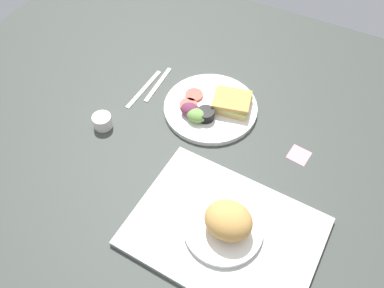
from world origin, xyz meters
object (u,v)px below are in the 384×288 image
serving_tray (224,232)px  sticky_note (299,155)px  fork (158,84)px  knife (144,89)px  plate_with_salad (212,107)px  espresso_cup (102,121)px  bread_plate_near (226,223)px

serving_tray → sticky_note: (-8.93, -31.37, -0.74)cm
fork → knife: same height
serving_tray → plate_with_salad: size_ratio=1.56×
fork → espresso_cup: bearing=-16.4°
bread_plate_near → espresso_cup: bearing=-17.4°
bread_plate_near → sticky_note: bearing=-105.7°
bread_plate_near → knife: 55.55cm
plate_with_salad → espresso_cup: 33.18cm
espresso_cup → fork: espresso_cup is taller
plate_with_salad → espresso_cup: plate_with_salad is taller
sticky_note → knife: bearing=-2.3°
plate_with_salad → fork: size_ratio=1.69×
serving_tray → knife: 55.27cm
knife → bread_plate_near: bearing=54.4°
fork → sticky_note: size_ratio=3.04×
serving_tray → fork: 55.54cm
espresso_cup → sticky_note: espresso_cup is taller
espresso_cup → sticky_note: 57.93cm
serving_tray → espresso_cup: (46.54, -14.77, 1.20)cm
fork → knife: bearing=-39.5°
bread_plate_near → plate_with_salad: bearing=-59.6°
bread_plate_near → plate_with_salad: size_ratio=0.68×
espresso_cup → knife: bearing=-97.8°
espresso_cup → fork: (-5.57, -22.73, -1.75)cm
serving_tray → sticky_note: serving_tray is taller
sticky_note → fork: bearing=-7.0°
knife → sticky_note: size_ratio=3.39×
bread_plate_near → plate_with_salad: 40.66cm
serving_tray → bread_plate_near: (-0.17, -0.14, 4.45)cm
bread_plate_near → espresso_cup: size_ratio=3.47×
knife → sticky_note: knife is taller
fork → knife: 5.00cm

